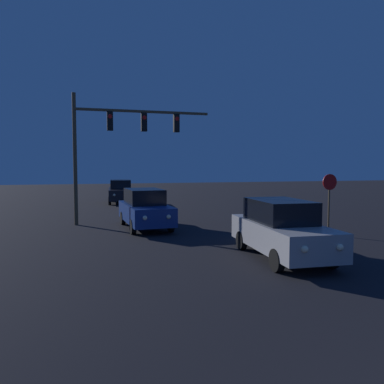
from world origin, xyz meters
TOP-DOWN VIEW (x-y plane):
  - car_near at (1.64, 8.90)m, footprint 2.01×4.54m
  - car_mid at (-1.50, 15.52)m, footprint 1.99×4.54m
  - car_far at (-1.52, 27.64)m, footprint 2.02×4.55m
  - traffic_signal_mast at (-2.54, 17.25)m, footprint 6.61×0.30m
  - stop_sign at (5.35, 11.69)m, footprint 0.64×0.07m

SIDE VIEW (x-z plane):
  - car_near at x=1.64m, z-range 0.00..1.76m
  - car_mid at x=-1.50m, z-range 0.00..1.76m
  - car_far at x=-1.52m, z-range 0.00..1.76m
  - stop_sign at x=5.35m, z-range 0.46..2.93m
  - traffic_signal_mast at x=-2.54m, z-range 1.21..7.41m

